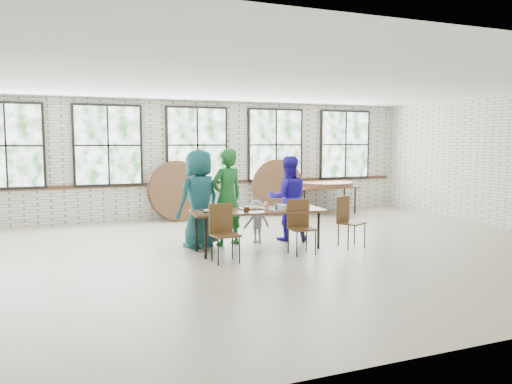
{
  "coord_description": "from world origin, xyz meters",
  "views": [
    {
      "loc": [
        -3.39,
        -8.02,
        1.98
      ],
      "look_at": [
        0.0,
        0.4,
        1.05
      ],
      "focal_mm": 35.0,
      "sensor_mm": 36.0,
      "label": 1
    }
  ],
  "objects_px": {
    "dining_table": "(258,213)",
    "chair_near_left": "(223,228)",
    "storage_table": "(325,189)",
    "chair_near_right": "(300,222)"
  },
  "relations": [
    {
      "from": "dining_table",
      "to": "chair_near_left",
      "type": "relative_size",
      "value": 2.59
    },
    {
      "from": "dining_table",
      "to": "storage_table",
      "type": "xyz_separation_m",
      "value": [
        3.45,
        3.58,
        -0.0
      ]
    },
    {
      "from": "dining_table",
      "to": "chair_near_left",
      "type": "distance_m",
      "value": 1.03
    },
    {
      "from": "chair_near_left",
      "to": "storage_table",
      "type": "bearing_deg",
      "value": 39.12
    },
    {
      "from": "chair_near_left",
      "to": "chair_near_right",
      "type": "bearing_deg",
      "value": -2.23
    },
    {
      "from": "chair_near_left",
      "to": "storage_table",
      "type": "height_order",
      "value": "chair_near_left"
    },
    {
      "from": "storage_table",
      "to": "chair_near_left",
      "type": "bearing_deg",
      "value": -139.12
    },
    {
      "from": "chair_near_left",
      "to": "chair_near_right",
      "type": "relative_size",
      "value": 1.0
    },
    {
      "from": "dining_table",
      "to": "chair_near_right",
      "type": "bearing_deg",
      "value": -34.46
    },
    {
      "from": "dining_table",
      "to": "chair_near_left",
      "type": "bearing_deg",
      "value": -141.2
    }
  ]
}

